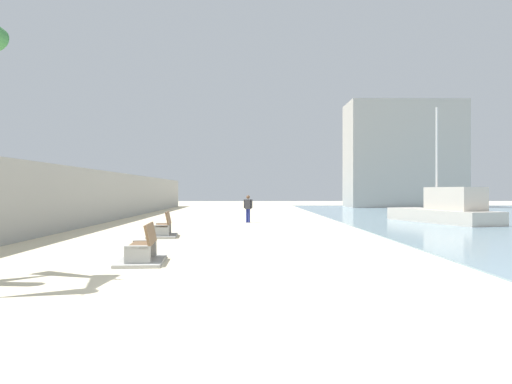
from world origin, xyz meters
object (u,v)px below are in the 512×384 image
(bench_near, at_px, (142,253))
(boat_distant, at_px, (446,210))
(bench_far, at_px, (163,231))
(person_walking, at_px, (248,207))

(bench_near, relative_size, boat_distant, 0.27)
(bench_far, height_order, person_walking, person_walking)
(bench_far, relative_size, person_walking, 1.43)
(bench_far, bearing_deg, bench_near, -84.77)
(bench_far, bearing_deg, boat_distant, 29.71)
(bench_far, distance_m, person_walking, 9.52)
(bench_far, xyz_separation_m, person_walking, (3.31, 8.90, 0.64))
(bench_near, xyz_separation_m, bench_far, (-0.68, 7.41, 0.00))
(person_walking, bearing_deg, bench_far, -110.42)
(bench_near, distance_m, boat_distant, 20.48)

